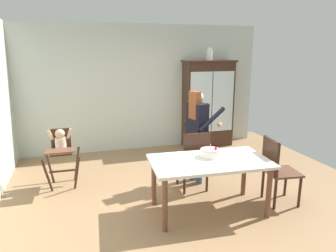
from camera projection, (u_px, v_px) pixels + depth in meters
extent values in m
plane|color=#93704C|center=(182.00, 198.00, 4.65)|extent=(6.24, 6.24, 0.00)
cube|color=beige|center=(143.00, 88.00, 6.78)|extent=(5.32, 0.06, 2.70)
cube|color=#382116|center=(208.00, 105.00, 7.04)|extent=(1.10, 0.42, 1.90)
cube|color=#382116|center=(209.00, 61.00, 6.81)|extent=(1.16, 0.48, 0.04)
cube|color=silver|center=(201.00, 103.00, 6.74)|extent=(0.50, 0.01, 1.33)
cube|color=silver|center=(223.00, 102.00, 6.89)|extent=(0.50, 0.01, 1.33)
cube|color=#382116|center=(208.00, 101.00, 7.02)|extent=(1.02, 0.36, 0.02)
cylinder|color=white|center=(209.00, 55.00, 6.78)|extent=(0.13, 0.13, 0.22)
cylinder|color=white|center=(210.00, 49.00, 6.75)|extent=(0.07, 0.07, 0.05)
cylinder|color=#382116|center=(47.00, 176.00, 4.76)|extent=(0.14, 0.13, 0.56)
cylinder|color=#382116|center=(77.00, 173.00, 4.88)|extent=(0.13, 0.14, 0.56)
cylinder|color=#382116|center=(50.00, 166.00, 5.17)|extent=(0.13, 0.14, 0.56)
cylinder|color=#382116|center=(77.00, 163.00, 5.29)|extent=(0.14, 0.13, 0.56)
cube|color=#382116|center=(63.00, 171.00, 5.03)|extent=(0.42, 0.05, 0.02)
cube|color=#382116|center=(61.00, 152.00, 4.96)|extent=(0.35, 0.35, 0.02)
cube|color=#382116|center=(61.00, 139.00, 5.06)|extent=(0.31, 0.03, 0.34)
cube|color=brown|center=(60.00, 151.00, 4.68)|extent=(0.44, 0.25, 0.02)
cylinder|color=beige|center=(61.00, 144.00, 4.95)|extent=(0.17, 0.17, 0.22)
sphere|color=tan|center=(60.00, 134.00, 4.91)|extent=(0.15, 0.15, 0.15)
cylinder|color=tan|center=(51.00, 135.00, 4.87)|extent=(0.10, 0.05, 0.17)
cylinder|color=tan|center=(69.00, 134.00, 4.94)|extent=(0.10, 0.05, 0.17)
cylinder|color=#3D4C6B|center=(199.00, 160.00, 5.08)|extent=(0.11, 0.11, 0.82)
cylinder|color=#3D4C6B|center=(194.00, 157.00, 5.22)|extent=(0.11, 0.11, 0.82)
cube|color=black|center=(197.00, 119.00, 4.99)|extent=(0.27, 0.40, 0.52)
cube|color=white|center=(203.00, 118.00, 5.04)|extent=(0.02, 0.06, 0.49)
sphere|color=tan|center=(198.00, 97.00, 4.91)|extent=(0.19, 0.19, 0.19)
cube|color=brown|center=(195.00, 105.00, 4.91)|extent=(0.14, 0.22, 0.44)
cylinder|color=black|center=(212.00, 119.00, 4.89)|extent=(0.49, 0.18, 0.37)
sphere|color=tan|center=(220.00, 125.00, 4.99)|extent=(0.08, 0.08, 0.08)
cylinder|color=black|center=(197.00, 115.00, 5.22)|extent=(0.49, 0.18, 0.37)
sphere|color=tan|center=(205.00, 120.00, 5.33)|extent=(0.08, 0.08, 0.08)
cube|color=silver|center=(210.00, 161.00, 4.12)|extent=(1.62, 0.97, 0.04)
cylinder|color=brown|center=(165.00, 205.00, 3.73)|extent=(0.07, 0.07, 0.70)
cylinder|color=brown|center=(269.00, 193.00, 4.04)|extent=(0.07, 0.07, 0.70)
cylinder|color=brown|center=(154.00, 182.00, 4.38)|extent=(0.07, 0.07, 0.70)
cylinder|color=brown|center=(244.00, 173.00, 4.70)|extent=(0.07, 0.07, 0.70)
cylinder|color=white|center=(210.00, 153.00, 4.23)|extent=(0.28, 0.28, 0.10)
cylinder|color=pink|center=(210.00, 149.00, 4.22)|extent=(0.27, 0.27, 0.01)
cylinder|color=#F2E5CC|center=(210.00, 147.00, 4.21)|extent=(0.01, 0.01, 0.06)
cone|color=yellow|center=(211.00, 144.00, 4.20)|extent=(0.02, 0.02, 0.02)
sphere|color=red|center=(216.00, 148.00, 4.20)|extent=(0.04, 0.04, 0.04)
cylinder|color=#382116|center=(199.00, 169.00, 5.18)|extent=(0.04, 0.04, 0.45)
cylinder|color=#382116|center=(177.00, 171.00, 5.08)|extent=(0.04, 0.04, 0.45)
cylinder|color=#382116|center=(207.00, 178.00, 4.83)|extent=(0.04, 0.04, 0.45)
cylinder|color=#382116|center=(184.00, 180.00, 4.74)|extent=(0.04, 0.04, 0.45)
cube|color=brown|center=(192.00, 160.00, 4.90)|extent=(0.45, 0.45, 0.03)
cube|color=#382116|center=(197.00, 149.00, 4.65)|extent=(0.42, 0.05, 0.48)
cylinder|color=#382116|center=(209.00, 148.00, 4.70)|extent=(0.03, 0.03, 0.48)
cylinder|color=#382116|center=(185.00, 150.00, 4.60)|extent=(0.03, 0.03, 0.48)
cylinder|color=#382116|center=(300.00, 192.00, 4.34)|extent=(0.04, 0.04, 0.45)
cylinder|color=#382116|center=(286.00, 181.00, 4.70)|extent=(0.04, 0.04, 0.45)
cylinder|color=#382116|center=(275.00, 194.00, 4.28)|extent=(0.04, 0.04, 0.45)
cylinder|color=#382116|center=(263.00, 183.00, 4.64)|extent=(0.04, 0.04, 0.45)
cube|color=brown|center=(282.00, 172.00, 4.43)|extent=(0.49, 0.49, 0.03)
cube|color=#382116|center=(270.00, 156.00, 4.34)|extent=(0.09, 0.42, 0.48)
cylinder|color=#382116|center=(277.00, 161.00, 4.16)|extent=(0.03, 0.03, 0.48)
cylinder|color=#382116|center=(264.00, 152.00, 4.52)|extent=(0.03, 0.03, 0.48)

